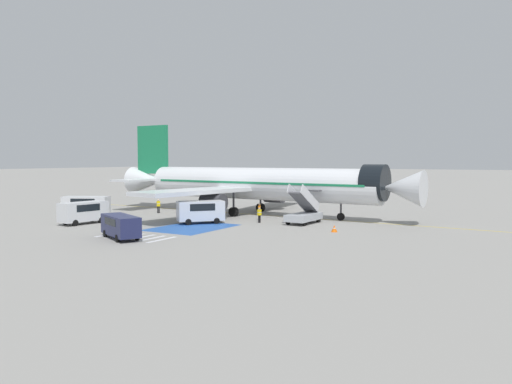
{
  "coord_description": "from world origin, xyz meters",
  "views": [
    {
      "loc": [
        31.2,
        -52.34,
        6.72
      ],
      "look_at": [
        2.36,
        -2.87,
        2.98
      ],
      "focal_mm": 35.0,
      "sensor_mm": 36.0,
      "label": 1
    }
  ],
  "objects_px": {
    "ground_crew_1": "(259,211)",
    "service_van_3": "(201,210)",
    "service_van_0": "(83,211)",
    "ground_crew_2": "(259,214)",
    "baggage_cart": "(193,214)",
    "service_van_1": "(121,225)",
    "service_van_2": "(86,204)",
    "fuel_tanker": "(285,189)",
    "boarding_stairs_forward": "(304,214)",
    "ground_crew_3": "(211,209)",
    "airliner": "(254,184)",
    "traffic_cone_0": "(334,228)",
    "ground_crew_0": "(158,205)"
  },
  "relations": [
    {
      "from": "ground_crew_3",
      "to": "traffic_cone_0",
      "type": "bearing_deg",
      "value": -56.7
    },
    {
      "from": "service_van_0",
      "to": "ground_crew_0",
      "type": "relative_size",
      "value": 2.99
    },
    {
      "from": "fuel_tanker",
      "to": "ground_crew_1",
      "type": "relative_size",
      "value": 4.96
    },
    {
      "from": "ground_crew_2",
      "to": "traffic_cone_0",
      "type": "xyz_separation_m",
      "value": [
        9.37,
        -2.36,
        -0.61
      ]
    },
    {
      "from": "traffic_cone_0",
      "to": "ground_crew_1",
      "type": "bearing_deg",
      "value": 158.35
    },
    {
      "from": "baggage_cart",
      "to": "traffic_cone_0",
      "type": "relative_size",
      "value": 4.52
    },
    {
      "from": "ground_crew_1",
      "to": "fuel_tanker",
      "type": "bearing_deg",
      "value": 177.81
    },
    {
      "from": "service_van_1",
      "to": "service_van_3",
      "type": "xyz_separation_m",
      "value": [
        -0.28,
        11.69,
        0.2
      ]
    },
    {
      "from": "service_van_1",
      "to": "ground_crew_3",
      "type": "xyz_separation_m",
      "value": [
        -2.44,
        16.63,
        -0.26
      ]
    },
    {
      "from": "service_van_1",
      "to": "ground_crew_1",
      "type": "bearing_deg",
      "value": 13.36
    },
    {
      "from": "ground_crew_2",
      "to": "service_van_3",
      "type": "bearing_deg",
      "value": -35.5
    },
    {
      "from": "fuel_tanker",
      "to": "ground_crew_2",
      "type": "bearing_deg",
      "value": 17.48
    },
    {
      "from": "service_van_1",
      "to": "service_van_2",
      "type": "height_order",
      "value": "service_van_2"
    },
    {
      "from": "fuel_tanker",
      "to": "ground_crew_1",
      "type": "height_order",
      "value": "fuel_tanker"
    },
    {
      "from": "ground_crew_3",
      "to": "traffic_cone_0",
      "type": "xyz_separation_m",
      "value": [
        16.62,
        -3.74,
        -0.62
      ]
    },
    {
      "from": "ground_crew_1",
      "to": "service_van_3",
      "type": "bearing_deg",
      "value": -61.23
    },
    {
      "from": "baggage_cart",
      "to": "ground_crew_2",
      "type": "bearing_deg",
      "value": -135.84
    },
    {
      "from": "service_van_2",
      "to": "service_van_3",
      "type": "relative_size",
      "value": 1.16
    },
    {
      "from": "service_van_2",
      "to": "ground_crew_2",
      "type": "relative_size",
      "value": 3.49
    },
    {
      "from": "baggage_cart",
      "to": "ground_crew_0",
      "type": "bearing_deg",
      "value": 46.92
    },
    {
      "from": "service_van_0",
      "to": "service_van_2",
      "type": "relative_size",
      "value": 0.91
    },
    {
      "from": "airliner",
      "to": "boarding_stairs_forward",
      "type": "height_order",
      "value": "airliner"
    },
    {
      "from": "service_van_0",
      "to": "ground_crew_3",
      "type": "distance_m",
      "value": 14.07
    },
    {
      "from": "ground_crew_1",
      "to": "ground_crew_2",
      "type": "bearing_deg",
      "value": 6.0
    },
    {
      "from": "fuel_tanker",
      "to": "service_van_2",
      "type": "bearing_deg",
      "value": -19.66
    },
    {
      "from": "ground_crew_0",
      "to": "ground_crew_2",
      "type": "bearing_deg",
      "value": -63.11
    },
    {
      "from": "fuel_tanker",
      "to": "baggage_cart",
      "type": "relative_size",
      "value": 3.13
    },
    {
      "from": "service_van_0",
      "to": "ground_crew_2",
      "type": "bearing_deg",
      "value": 39.84
    },
    {
      "from": "fuel_tanker",
      "to": "service_van_1",
      "type": "xyz_separation_m",
      "value": [
        7.33,
        -45.27,
        -0.53
      ]
    },
    {
      "from": "service_van_2",
      "to": "ground_crew_2",
      "type": "bearing_deg",
      "value": 76.89
    },
    {
      "from": "boarding_stairs_forward",
      "to": "ground_crew_2",
      "type": "height_order",
      "value": "boarding_stairs_forward"
    },
    {
      "from": "baggage_cart",
      "to": "ground_crew_3",
      "type": "bearing_deg",
      "value": -128.98
    },
    {
      "from": "airliner",
      "to": "traffic_cone_0",
      "type": "bearing_deg",
      "value": 59.17
    },
    {
      "from": "airliner",
      "to": "ground_crew_3",
      "type": "relative_size",
      "value": 24.65
    },
    {
      "from": "airliner",
      "to": "fuel_tanker",
      "type": "height_order",
      "value": "airliner"
    },
    {
      "from": "service_van_0",
      "to": "ground_crew_1",
      "type": "distance_m",
      "value": 18.64
    },
    {
      "from": "airliner",
      "to": "service_van_3",
      "type": "xyz_separation_m",
      "value": [
        -0.53,
        -10.14,
        -2.38
      ]
    },
    {
      "from": "baggage_cart",
      "to": "ground_crew_1",
      "type": "bearing_deg",
      "value": -125.62
    },
    {
      "from": "baggage_cart",
      "to": "service_van_3",
      "type": "bearing_deg",
      "value": -173.33
    },
    {
      "from": "baggage_cart",
      "to": "service_van_1",
      "type": "bearing_deg",
      "value": 159.6
    },
    {
      "from": "service_van_3",
      "to": "ground_crew_0",
      "type": "height_order",
      "value": "service_van_3"
    },
    {
      "from": "baggage_cart",
      "to": "traffic_cone_0",
      "type": "xyz_separation_m",
      "value": [
        19.34,
        -3.81,
        0.07
      ]
    },
    {
      "from": "ground_crew_2",
      "to": "ground_crew_3",
      "type": "height_order",
      "value": "ground_crew_3"
    },
    {
      "from": "service_van_2",
      "to": "ground_crew_0",
      "type": "bearing_deg",
      "value": 113.96
    },
    {
      "from": "fuel_tanker",
      "to": "ground_crew_1",
      "type": "distance_m",
      "value": 30.38
    },
    {
      "from": "airliner",
      "to": "traffic_cone_0",
      "type": "relative_size",
      "value": 61.9
    },
    {
      "from": "service_van_1",
      "to": "ground_crew_2",
      "type": "height_order",
      "value": "service_van_1"
    },
    {
      "from": "boarding_stairs_forward",
      "to": "service_van_0",
      "type": "height_order",
      "value": "boarding_stairs_forward"
    },
    {
      "from": "service_van_1",
      "to": "ground_crew_3",
      "type": "height_order",
      "value": "service_van_1"
    },
    {
      "from": "service_van_2",
      "to": "ground_crew_2",
      "type": "height_order",
      "value": "service_van_2"
    }
  ]
}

